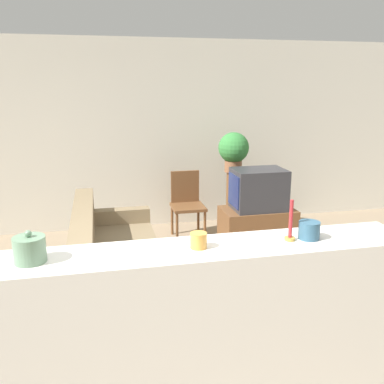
{
  "coord_description": "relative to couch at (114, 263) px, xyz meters",
  "views": [
    {
      "loc": [
        -0.48,
        -2.76,
        2.08
      ],
      "look_at": [
        0.58,
        1.96,
        0.85
      ],
      "focal_mm": 40.0,
      "sensor_mm": 36.0,
      "label": 1
    }
  ],
  "objects": [
    {
      "name": "ground_plane",
      "position": [
        0.37,
        -1.38,
        -0.3
      ],
      "size": [
        14.0,
        14.0,
        0.0
      ],
      "primitive_type": "plane",
      "color": "gray"
    },
    {
      "name": "wall_back",
      "position": [
        0.37,
        2.05,
        1.05
      ],
      "size": [
        9.0,
        0.06,
        2.7
      ],
      "color": "silver",
      "rests_on": "ground_plane"
    },
    {
      "name": "couch",
      "position": [
        0.0,
        0.0,
        0.0
      ],
      "size": [
        0.86,
        1.97,
        0.86
      ],
      "color": "#847051",
      "rests_on": "ground_plane"
    },
    {
      "name": "tv_stand",
      "position": [
        1.85,
        0.77,
        -0.03
      ],
      "size": [
        0.92,
        0.53,
        0.53
      ],
      "color": "brown",
      "rests_on": "ground_plane"
    },
    {
      "name": "television",
      "position": [
        1.85,
        0.77,
        0.49
      ],
      "size": [
        0.66,
        0.47,
        0.51
      ],
      "color": "#333338",
      "rests_on": "tv_stand"
    },
    {
      "name": "wooden_chair",
      "position": [
        1.07,
        1.42,
        0.21
      ],
      "size": [
        0.44,
        0.44,
        0.91
      ],
      "color": "brown",
      "rests_on": "ground_plane"
    },
    {
      "name": "plant_stand",
      "position": [
        1.7,
        1.36,
        0.16
      ],
      "size": [
        0.18,
        0.18,
        0.91
      ],
      "color": "brown",
      "rests_on": "ground_plane"
    },
    {
      "name": "potted_plant",
      "position": [
        1.7,
        1.36,
        0.91
      ],
      "size": [
        0.42,
        0.42,
        0.54
      ],
      "color": "#8E5B3D",
      "rests_on": "plant_stand"
    },
    {
      "name": "foreground_counter",
      "position": [
        0.37,
        -1.74,
        0.25
      ],
      "size": [
        3.0,
        0.44,
        1.1
      ],
      "color": "white",
      "rests_on": "ground_plane"
    },
    {
      "name": "decorative_bowl",
      "position": [
        -0.5,
        -1.74,
        0.88
      ],
      "size": [
        0.18,
        0.18,
        0.19
      ],
      "color": "gray",
      "rests_on": "foreground_counter"
    },
    {
      "name": "candle_jar",
      "position": [
        0.48,
        -1.74,
        0.85
      ],
      "size": [
        0.1,
        0.1,
        0.1
      ],
      "color": "gold",
      "rests_on": "foreground_counter"
    },
    {
      "name": "candlestick",
      "position": [
        1.08,
        -1.74,
        0.89
      ],
      "size": [
        0.07,
        0.07,
        0.27
      ],
      "color": "#B7933D",
      "rests_on": "foreground_counter"
    },
    {
      "name": "coffee_tin",
      "position": [
        1.21,
        -1.74,
        0.86
      ],
      "size": [
        0.14,
        0.14,
        0.12
      ],
      "color": "#335B75",
      "rests_on": "foreground_counter"
    }
  ]
}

